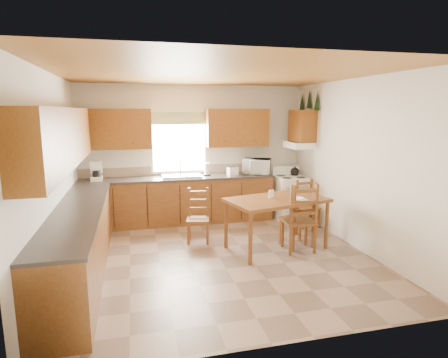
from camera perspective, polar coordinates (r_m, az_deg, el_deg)
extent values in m
plane|color=#826A57|center=(5.80, -0.74, -11.83)|extent=(4.50, 4.50, 0.00)
plane|color=#9E6827|center=(5.40, -0.81, 15.75)|extent=(4.50, 4.50, 0.00)
plane|color=silver|center=(5.40, -24.70, 0.44)|extent=(4.50, 4.50, 0.00)
plane|color=silver|center=(6.34, 19.48, 2.12)|extent=(4.50, 4.50, 0.00)
plane|color=silver|center=(7.63, -4.61, 3.98)|extent=(4.50, 4.50, 0.00)
plane|color=silver|center=(3.33, 8.04, -4.36)|extent=(4.50, 4.50, 0.00)
cube|color=brown|center=(7.44, -6.99, -3.34)|extent=(3.75, 0.60, 0.88)
cube|color=brown|center=(5.43, -21.12, -9.19)|extent=(0.60, 3.60, 0.88)
cube|color=#393230|center=(7.35, -7.07, 0.15)|extent=(3.75, 0.63, 0.04)
cube|color=#393230|center=(5.30, -21.44, -4.48)|extent=(0.63, 3.60, 0.04)
cube|color=gray|center=(7.62, -7.35, 1.33)|extent=(3.75, 0.01, 0.18)
cube|color=brown|center=(7.34, -16.57, 7.29)|extent=(1.41, 0.33, 0.75)
cube|color=brown|center=(7.62, 2.01, 7.81)|extent=(1.25, 0.33, 0.75)
cube|color=brown|center=(5.17, -23.63, 5.76)|extent=(0.33, 3.60, 0.75)
cube|color=brown|center=(7.64, 11.83, 7.94)|extent=(0.33, 0.62, 0.62)
cube|color=white|center=(7.64, 11.38, 5.10)|extent=(0.44, 0.62, 0.12)
cube|color=white|center=(7.54, -6.86, 5.39)|extent=(1.13, 0.02, 1.18)
cube|color=white|center=(7.54, -6.85, 5.39)|extent=(1.05, 0.01, 1.10)
cube|color=#456833|center=(7.48, -6.91, 9.19)|extent=(1.19, 0.01, 0.24)
cube|color=silver|center=(7.35, -6.50, 0.48)|extent=(0.75, 0.45, 0.04)
cone|color=black|center=(7.41, 13.98, 11.50)|extent=(0.22, 0.22, 0.36)
cone|color=black|center=(7.70, 12.86, 11.79)|extent=(0.22, 0.22, 0.36)
cone|color=black|center=(7.98, 11.81, 11.48)|extent=(0.22, 0.22, 0.36)
cube|color=white|center=(7.76, 10.05, -2.92)|extent=(0.60, 0.61, 0.86)
cube|color=white|center=(7.29, -18.87, 0.94)|extent=(0.24, 0.26, 0.30)
cylinder|color=white|center=(7.45, -2.62, 1.49)|extent=(0.11, 0.11, 0.25)
cube|color=white|center=(7.49, 1.32, 1.20)|extent=(0.23, 0.18, 0.16)
imported|color=white|center=(7.68, 5.01, 1.94)|extent=(0.62, 0.55, 0.31)
cube|color=brown|center=(6.09, 7.96, -6.75)|extent=(1.70, 1.21, 0.82)
cube|color=brown|center=(6.03, 11.35, -5.70)|extent=(0.49, 0.47, 1.09)
cube|color=brown|center=(6.21, 11.10, -5.40)|extent=(0.51, 0.49, 1.06)
cube|color=brown|center=(6.34, -3.99, -5.65)|extent=(0.44, 0.43, 0.89)
cube|color=brown|center=(7.30, 12.66, -3.75)|extent=(0.40, 0.39, 0.89)
cube|color=white|center=(6.03, 11.36, -2.95)|extent=(0.21, 0.27, 0.00)
cube|color=white|center=(6.02, 7.22, -2.25)|extent=(0.10, 0.05, 0.12)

